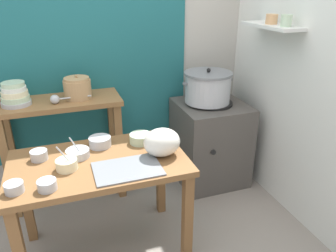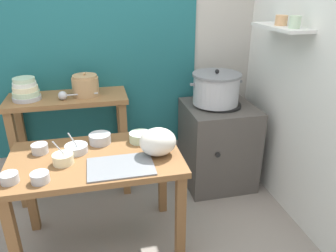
% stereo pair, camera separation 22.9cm
% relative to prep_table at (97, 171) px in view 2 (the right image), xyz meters
% --- Properties ---
extents(ground_plane, '(9.00, 9.00, 0.00)m').
position_rel_prep_table_xyz_m(ground_plane, '(0.15, -0.09, -0.61)').
color(ground_plane, gray).
extents(wall_back, '(4.40, 0.12, 2.60)m').
position_rel_prep_table_xyz_m(wall_back, '(0.23, 1.01, 0.69)').
color(wall_back, '#B2ADA3').
rests_on(wall_back, ground).
extents(wall_right, '(0.30, 3.20, 2.60)m').
position_rel_prep_table_xyz_m(wall_right, '(1.55, 0.11, 0.69)').
color(wall_right, silver).
rests_on(wall_right, ground).
extents(prep_table, '(1.10, 0.66, 0.72)m').
position_rel_prep_table_xyz_m(prep_table, '(0.00, 0.00, 0.00)').
color(prep_table, brown).
rests_on(prep_table, ground).
extents(back_shelf_table, '(0.96, 0.40, 0.90)m').
position_rel_prep_table_xyz_m(back_shelf_table, '(-0.19, 0.74, 0.07)').
color(back_shelf_table, olive).
rests_on(back_shelf_table, ground).
extents(stove_block, '(0.60, 0.61, 0.78)m').
position_rel_prep_table_xyz_m(stove_block, '(1.09, 0.61, -0.23)').
color(stove_block, '#4C4742').
rests_on(stove_block, ground).
extents(steamer_pot, '(0.47, 0.42, 0.30)m').
position_rel_prep_table_xyz_m(steamer_pot, '(1.05, 0.63, 0.31)').
color(steamer_pot, '#B7BABF').
rests_on(steamer_pot, stove_block).
extents(clay_pot, '(0.21, 0.21, 0.19)m').
position_rel_prep_table_xyz_m(clay_pot, '(-0.04, 0.74, 0.37)').
color(clay_pot, tan).
rests_on(clay_pot, back_shelf_table).
extents(bowl_stack_enamel, '(0.22, 0.22, 0.18)m').
position_rel_prep_table_xyz_m(bowl_stack_enamel, '(-0.49, 0.73, 0.37)').
color(bowl_stack_enamel, '#B7BABF').
rests_on(bowl_stack_enamel, back_shelf_table).
extents(ladle, '(0.31, 0.07, 0.07)m').
position_rel_prep_table_xyz_m(ladle, '(-0.20, 0.66, 0.33)').
color(ladle, '#B7BABF').
rests_on(ladle, back_shelf_table).
extents(serving_tray, '(0.40, 0.28, 0.01)m').
position_rel_prep_table_xyz_m(serving_tray, '(0.14, -0.17, 0.12)').
color(serving_tray, slate).
rests_on(serving_tray, prep_table).
extents(plastic_bag, '(0.24, 0.20, 0.18)m').
position_rel_prep_table_xyz_m(plastic_bag, '(0.40, -0.06, 0.20)').
color(plastic_bag, silver).
rests_on(plastic_bag, prep_table).
extents(prep_bowl_0, '(0.11, 0.11, 0.06)m').
position_rel_prep_table_xyz_m(prep_bowl_0, '(-0.35, 0.13, 0.14)').
color(prep_bowl_0, '#B7BABF').
rests_on(prep_bowl_0, prep_table).
extents(prep_bowl_1, '(0.15, 0.15, 0.15)m').
position_rel_prep_table_xyz_m(prep_bowl_1, '(-0.12, 0.09, 0.14)').
color(prep_bowl_1, '#B7BABF').
rests_on(prep_bowl_1, prep_table).
extents(prep_bowl_2, '(0.15, 0.15, 0.07)m').
position_rel_prep_table_xyz_m(prep_bowl_2, '(0.04, 0.19, 0.15)').
color(prep_bowl_2, '#B7BABF').
rests_on(prep_bowl_2, prep_table).
extents(prep_bowl_3, '(0.15, 0.15, 0.06)m').
position_rel_prep_table_xyz_m(prep_bowl_3, '(0.32, 0.16, 0.15)').
color(prep_bowl_3, '#B7D1AD').
rests_on(prep_bowl_3, prep_table).
extents(prep_bowl_4, '(0.13, 0.13, 0.17)m').
position_rel_prep_table_xyz_m(prep_bowl_4, '(-0.19, -0.05, 0.15)').
color(prep_bowl_4, beige).
rests_on(prep_bowl_4, prep_table).
extents(prep_bowl_5, '(0.10, 0.10, 0.06)m').
position_rel_prep_table_xyz_m(prep_bowl_5, '(-0.30, -0.23, 0.14)').
color(prep_bowl_5, '#B7BABF').
rests_on(prep_bowl_5, prep_table).
extents(prep_bowl_6, '(0.10, 0.10, 0.06)m').
position_rel_prep_table_xyz_m(prep_bowl_6, '(-0.47, -0.20, 0.14)').
color(prep_bowl_6, '#B7BABF').
rests_on(prep_bowl_6, prep_table).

